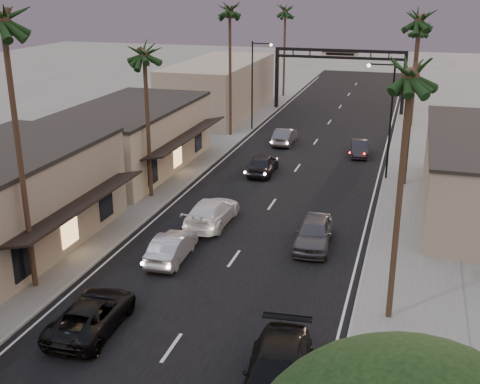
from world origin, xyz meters
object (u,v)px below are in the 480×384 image
Objects in this scene: streetlight_left at (255,79)px; palm_rb at (420,14)px; arch at (339,64)px; oncoming_silver at (172,247)px; streetlight_right at (388,112)px; palm_lc at (144,47)px; palm_ld at (230,6)px; palm_lb at (1,10)px; palm_ra at (412,65)px; curbside_black at (278,374)px; palm_rc at (420,25)px; palm_far at (285,8)px; oncoming_pickup at (92,314)px.

palm_rb is (15.52, -14.00, 7.09)m from streetlight_left.
arch is 43.42m from oncoming_silver.
arch is 1.69× the size of streetlight_right.
palm_lc reaches higher than streetlight_right.
palm_ld is at bearing -81.79° from oncoming_silver.
streetlight_left is at bearing 87.33° from palm_lb.
palm_ra is (1.68, -21.00, 6.11)m from streetlight_right.
palm_lb reaches higher than curbside_black.
palm_lc is 19.07m from palm_rb.
palm_rb is (17.20, -11.00, 0.00)m from palm_ld.
streetlight_left is (-13.84, 13.00, 0.00)m from streetlight_right.
palm_ld reaches higher than palm_lc.
arch is 11.59m from palm_rc.
curbside_black is at bearing -18.83° from palm_lb.
arch is at bearing -43.95° from palm_far.
arch is 1.00× the size of palm_lb.
oncoming_silver is at bearing -119.42° from streetlight_right.
palm_rb is (8.60, -26.00, 6.88)m from arch.
oncoming_pickup is (-10.82, -25.61, -4.59)m from streetlight_right.
palm_rc is 47.73m from curbside_black.
oncoming_silver is at bearing -124.83° from palm_rb.
palm_lc reaches higher than oncoming_pickup.
palm_ra is at bearing -162.22° from oncoming_pickup.
palm_lc reaches higher than streetlight_left.
palm_far is 2.22× the size of curbside_black.
palm_lb is at bearing -90.00° from palm_lc.
palm_rc is (17.20, 42.00, -2.92)m from palm_lb.
palm_lb is (-15.52, -23.00, 8.06)m from streetlight_right.
palm_far reaches higher than streetlight_right.
palm_rb is 23.81m from oncoming_silver.
palm_rc is at bearing 58.44° from palm_lc.
palm_lb reaches higher than palm_far.
palm_ra is (15.52, -34.00, 6.11)m from streetlight_left.
arch is 53.05m from curbside_black.
palm_lb is 45.48m from palm_rc.
palm_far is at bearing 107.38° from palm_ra.
streetlight_right is at bearing -74.53° from arch.
palm_lb is at bearing -90.00° from palm_ld.
palm_ld reaches higher than oncoming_silver.
oncoming_pickup is (3.02, -38.61, -4.59)m from streetlight_left.
streetlight_left is 0.59× the size of palm_lb.
oncoming_pickup is at bearing 162.21° from curbside_black.
streetlight_left is 0.68× the size of palm_ra.
palm_rb is 29.24m from curbside_black.
streetlight_left is 7.88m from palm_ld.
palm_far is 2.89× the size of oncoming_silver.
palm_lc is 32.86m from palm_rc.
palm_lc reaches higher than curbside_black.
palm_lc is 14.31m from oncoming_silver.
palm_ld is 41.61m from curbside_black.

